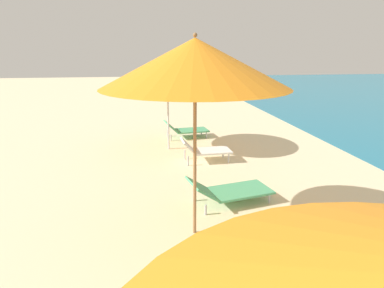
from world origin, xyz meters
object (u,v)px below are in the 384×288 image
lounger_third_shoreside (229,190)px  lounger_farthest_shoreside (185,129)px  lounger_third_inland (289,253)px  umbrella_third (195,63)px  umbrella_farthest (167,71)px  lounger_farthest_inland (205,150)px

lounger_third_shoreside → lounger_farthest_shoreside: lounger_farthest_shoreside is taller
lounger_third_inland → umbrella_third: bearing=128.5°
lounger_third_inland → umbrella_farthest: (-1.06, 5.63, 1.90)m
umbrella_third → umbrella_farthest: umbrella_third is taller
lounger_farthest_inland → lounger_third_inland: bearing=-89.2°
umbrella_third → lounger_third_inland: bearing=-47.5°
lounger_third_inland → umbrella_farthest: 6.03m
umbrella_third → lounger_farthest_shoreside: 6.17m
lounger_farthest_shoreside → lounger_third_shoreside: bearing=-94.2°
umbrella_third → lounger_third_shoreside: umbrella_third is taller
umbrella_farthest → lounger_farthest_shoreside: 2.33m
umbrella_third → lounger_third_shoreside: size_ratio=1.78×
lounger_third_shoreside → lounger_third_inland: bearing=-95.4°
lounger_farthest_shoreside → lounger_farthest_inland: size_ratio=1.15×
lounger_third_shoreside → lounger_farthest_shoreside: (-0.19, 4.77, 0.03)m
umbrella_farthest → lounger_farthest_shoreside: umbrella_farthest is taller
lounger_third_shoreside → lounger_farthest_inland: (-0.00, 2.37, 0.07)m
umbrella_third → lounger_farthest_shoreside: bearing=84.1°
umbrella_third → lounger_farthest_shoreside: (0.59, 5.70, -2.29)m
lounger_farthest_inland → lounger_third_shoreside: bearing=-92.2°
lounger_third_inland → lounger_farthest_shoreside: 6.83m
lounger_third_shoreside → lounger_farthest_inland: 2.37m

